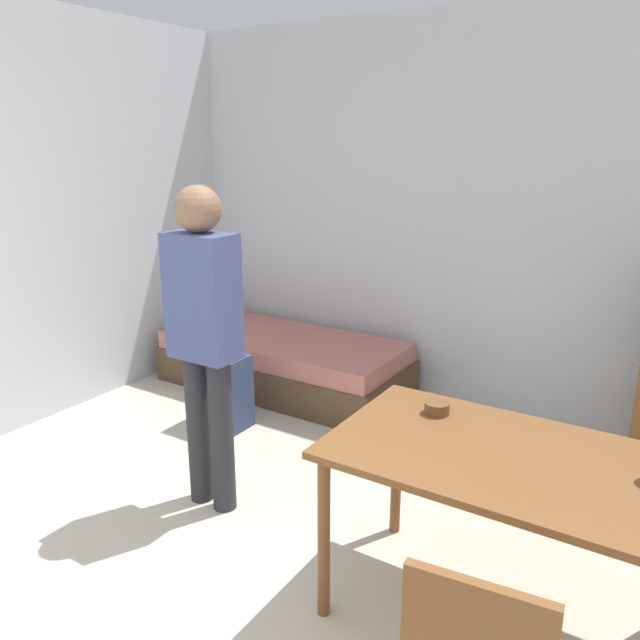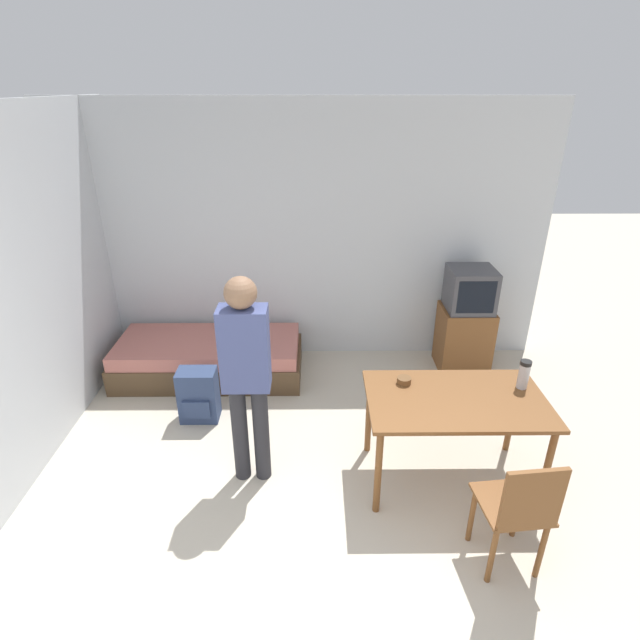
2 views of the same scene
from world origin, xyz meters
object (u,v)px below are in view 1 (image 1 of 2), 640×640
Objects in this scene: daybed at (284,362)px; person_standing at (204,329)px; mate_bowl at (437,408)px; backpack at (223,391)px; dining_table at (503,474)px.

daybed is 1.14× the size of person_standing.
mate_bowl reaches higher than daybed.
mate_bowl is 1.90m from backpack.
dining_table is 12.14× the size of mate_bowl.
daybed is 0.77m from backpack.
dining_table is (2.13, -1.55, 0.45)m from daybed.
dining_table reaches higher than backpack.
daybed is 17.87× the size of mate_bowl.
mate_bowl is (-0.35, 0.20, 0.11)m from dining_table.
dining_table is at bearing -20.78° from backpack.
daybed is at bearing 112.24° from person_standing.
mate_bowl is (1.78, -1.36, 0.56)m from daybed.
mate_bowl reaches higher than backpack.
person_standing is 1.19m from mate_bowl.
person_standing reaches higher than dining_table.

